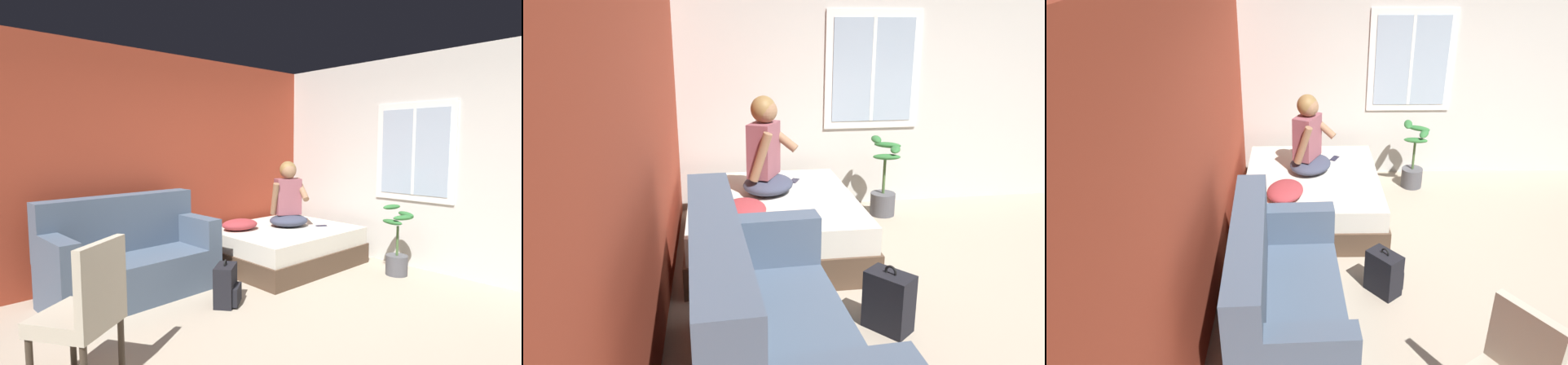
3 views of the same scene
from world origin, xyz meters
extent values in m
plane|color=tan|center=(0.00, 0.00, 0.00)|extent=(40.00, 40.00, 0.00)
cube|color=#993823|center=(0.00, 2.56, 1.35)|extent=(10.26, 0.16, 2.70)
cube|color=silver|center=(2.71, 0.00, 1.35)|extent=(0.16, 6.36, 2.70)
cube|color=white|center=(2.62, 0.40, 1.49)|extent=(0.02, 1.04, 1.24)
cube|color=#9EB2C6|center=(2.60, 0.40, 1.49)|extent=(0.01, 0.88, 1.08)
cube|color=white|center=(2.60, 0.40, 1.49)|extent=(0.01, 0.04, 1.08)
cube|color=#4C3828|center=(1.51, 1.63, 0.13)|extent=(1.76, 1.50, 0.26)
cube|color=beige|center=(1.51, 1.63, 0.37)|extent=(1.71, 1.46, 0.22)
cube|color=#47566B|center=(-0.48, 1.84, 0.22)|extent=(1.73, 0.87, 0.44)
cube|color=#47566B|center=(-0.49, 2.14, 0.74)|extent=(1.71, 0.31, 0.60)
cube|color=#47566B|center=(-1.24, 1.80, 0.60)|extent=(0.21, 0.81, 0.32)
cube|color=#47566B|center=(0.28, 1.87, 0.60)|extent=(0.21, 0.81, 0.32)
cylinder|color=#382D23|center=(-1.39, 0.89, 0.20)|extent=(0.04, 0.04, 0.40)
cylinder|color=#382D23|center=(-1.17, 0.57, 0.20)|extent=(0.04, 0.04, 0.40)
cube|color=#B2A893|center=(-1.45, 0.62, 0.45)|extent=(0.64, 0.64, 0.10)
cube|color=#B2A893|center=(-1.33, 0.46, 0.74)|extent=(0.42, 0.31, 0.48)
ellipsoid|color=#383D51|center=(1.64, 1.64, 0.56)|extent=(0.66, 0.63, 0.16)
cube|color=#8C4C56|center=(1.65, 1.68, 0.88)|extent=(0.38, 0.33, 0.48)
cylinder|color=#936B4C|center=(1.45, 1.73, 0.86)|extent=(0.17, 0.23, 0.44)
cylinder|color=#936B4C|center=(1.77, 1.53, 0.98)|extent=(0.24, 0.37, 0.29)
sphere|color=#936B4C|center=(1.65, 1.66, 1.23)|extent=(0.21, 0.21, 0.21)
ellipsoid|color=olive|center=(1.65, 1.68, 1.24)|extent=(0.30, 0.30, 0.23)
cube|color=black|center=(0.09, 1.03, 0.20)|extent=(0.35, 0.33, 0.40)
cube|color=black|center=(0.17, 0.94, 0.11)|extent=(0.22, 0.19, 0.18)
torus|color=black|center=(0.09, 1.03, 0.42)|extent=(0.08, 0.07, 0.09)
ellipsoid|color=#993338|center=(1.01, 1.91, 0.55)|extent=(0.54, 0.45, 0.14)
cube|color=black|center=(1.97, 1.35, 0.48)|extent=(0.16, 0.12, 0.01)
cylinder|color=#4C4C51|center=(2.19, 0.36, 0.12)|extent=(0.26, 0.26, 0.24)
cylinder|color=#426033|center=(2.19, 0.36, 0.42)|extent=(0.03, 0.03, 0.36)
ellipsoid|color=#2D6B33|center=(2.09, 0.38, 0.66)|extent=(0.15, 0.29, 0.06)
ellipsoid|color=#2D6B33|center=(2.28, 0.31, 0.74)|extent=(0.22, 0.29, 0.06)
ellipsoid|color=#2D6B33|center=(2.21, 0.46, 0.82)|extent=(0.29, 0.15, 0.06)
ellipsoid|color=#2D6B33|center=(2.15, 0.27, 0.72)|extent=(0.30, 0.21, 0.06)
camera|label=1|loc=(-2.28, -2.07, 1.60)|focal=28.00mm
camera|label=2|loc=(-2.72, 2.13, 1.90)|focal=35.00mm
camera|label=3|loc=(-3.54, 1.76, 2.89)|focal=35.00mm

